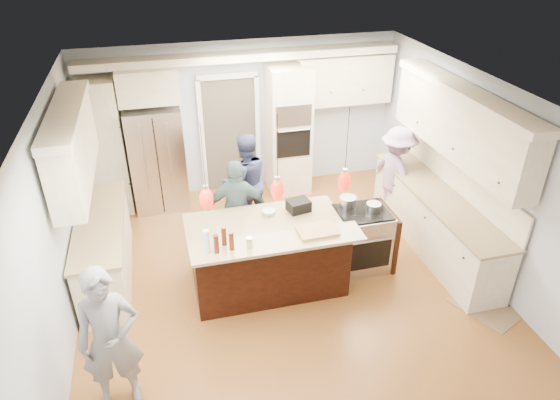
# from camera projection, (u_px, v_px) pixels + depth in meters

# --- Properties ---
(ground_plane) EXTENTS (6.00, 6.00, 0.00)m
(ground_plane) POSITION_uv_depth(u_px,v_px,m) (286.00, 283.00, 7.00)
(ground_plane) COLOR brown
(ground_plane) RESTS_ON ground
(room_shell) EXTENTS (5.54, 6.04, 2.72)m
(room_shell) POSITION_uv_depth(u_px,v_px,m) (287.00, 167.00, 6.08)
(room_shell) COLOR #B2BCC6
(room_shell) RESTS_ON ground
(refrigerator) EXTENTS (0.90, 0.70, 1.80)m
(refrigerator) POSITION_uv_depth(u_px,v_px,m) (158.00, 158.00, 8.42)
(refrigerator) COLOR #B7B7BC
(refrigerator) RESTS_ON ground
(oven_column) EXTENTS (0.72, 0.69, 2.30)m
(oven_column) POSITION_uv_depth(u_px,v_px,m) (289.00, 131.00, 8.81)
(oven_column) COLOR #EFE3C2
(oven_column) RESTS_ON ground
(back_upper_cabinets) EXTENTS (5.30, 0.61, 2.54)m
(back_upper_cabinets) POSITION_uv_depth(u_px,v_px,m) (201.00, 108.00, 8.31)
(back_upper_cabinets) COLOR #EFE3C2
(back_upper_cabinets) RESTS_ON ground
(right_counter_run) EXTENTS (0.64, 3.10, 2.51)m
(right_counter_run) POSITION_uv_depth(u_px,v_px,m) (444.00, 186.00, 7.24)
(right_counter_run) COLOR #EFE3C2
(right_counter_run) RESTS_ON ground
(left_cabinets) EXTENTS (0.64, 2.30, 2.51)m
(left_cabinets) POSITION_uv_depth(u_px,v_px,m) (93.00, 213.00, 6.61)
(left_cabinets) COLOR #EFE3C2
(left_cabinets) RESTS_ON ground
(kitchen_island) EXTENTS (2.10, 1.46, 1.12)m
(kitchen_island) POSITION_uv_depth(u_px,v_px,m) (267.00, 255.00, 6.76)
(kitchen_island) COLOR black
(kitchen_island) RESTS_ON ground
(island_range) EXTENTS (0.82, 0.71, 0.92)m
(island_range) POSITION_uv_depth(u_px,v_px,m) (362.00, 239.00, 7.14)
(island_range) COLOR #B7B7BC
(island_range) RESTS_ON ground
(pendant_lights) EXTENTS (1.75, 0.15, 1.03)m
(pendant_lights) POSITION_uv_depth(u_px,v_px,m) (277.00, 190.00, 5.61)
(pendant_lights) COLOR black
(pendant_lights) RESTS_ON ground
(person_bar_end) EXTENTS (0.64, 0.44, 1.69)m
(person_bar_end) POSITION_uv_depth(u_px,v_px,m) (110.00, 340.00, 4.93)
(person_bar_end) COLOR slate
(person_bar_end) RESTS_ON ground
(person_far_left) EXTENTS (0.87, 0.72, 1.62)m
(person_far_left) POSITION_uv_depth(u_px,v_px,m) (245.00, 182.00, 7.88)
(person_far_left) COLOR navy
(person_far_left) RESTS_ON ground
(person_far_right) EXTENTS (0.95, 0.53, 1.54)m
(person_far_right) POSITION_uv_depth(u_px,v_px,m) (238.00, 210.00, 7.23)
(person_far_right) COLOR slate
(person_far_right) RESTS_ON ground
(person_range_side) EXTENTS (0.80, 1.14, 1.60)m
(person_range_side) POSITION_uv_depth(u_px,v_px,m) (396.00, 174.00, 8.16)
(person_range_side) COLOR #9A79A3
(person_range_side) RESTS_ON ground
(floor_rug) EXTENTS (0.85, 0.98, 0.01)m
(floor_rug) POSITION_uv_depth(u_px,v_px,m) (485.00, 307.00, 6.56)
(floor_rug) COLOR olive
(floor_rug) RESTS_ON ground
(water_bottle) EXTENTS (0.08, 0.08, 0.30)m
(water_bottle) POSITION_uv_depth(u_px,v_px,m) (207.00, 242.00, 5.66)
(water_bottle) COLOR silver
(water_bottle) RESTS_ON kitchen_island
(beer_bottle_a) EXTENTS (0.07, 0.07, 0.24)m
(beer_bottle_a) POSITION_uv_depth(u_px,v_px,m) (231.00, 241.00, 5.72)
(beer_bottle_a) COLOR #41190B
(beer_bottle_a) RESTS_ON kitchen_island
(beer_bottle_b) EXTENTS (0.08, 0.08, 0.24)m
(beer_bottle_b) POSITION_uv_depth(u_px,v_px,m) (216.00, 244.00, 5.67)
(beer_bottle_b) COLOR #41190B
(beer_bottle_b) RESTS_ON kitchen_island
(beer_bottle_c) EXTENTS (0.08, 0.08, 0.25)m
(beer_bottle_c) POSITION_uv_depth(u_px,v_px,m) (224.00, 236.00, 5.80)
(beer_bottle_c) COLOR #41190B
(beer_bottle_c) RESTS_ON kitchen_island
(drink_can) EXTENTS (0.10, 0.10, 0.13)m
(drink_can) POSITION_uv_depth(u_px,v_px,m) (250.00, 243.00, 5.78)
(drink_can) COLOR #B7B7BC
(drink_can) RESTS_ON kitchen_island
(cutting_board) EXTENTS (0.49, 0.36, 0.04)m
(cutting_board) POSITION_uv_depth(u_px,v_px,m) (317.00, 231.00, 6.09)
(cutting_board) COLOR tan
(cutting_board) RESTS_ON kitchen_island
(pot_large) EXTENTS (0.24, 0.24, 0.14)m
(pot_large) POSITION_uv_depth(u_px,v_px,m) (348.00, 201.00, 6.99)
(pot_large) COLOR #B7B7BC
(pot_large) RESTS_ON island_range
(pot_small) EXTENTS (0.21, 0.21, 0.10)m
(pot_small) POSITION_uv_depth(u_px,v_px,m) (374.00, 207.00, 6.91)
(pot_small) COLOR #B7B7BC
(pot_small) RESTS_ON island_range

